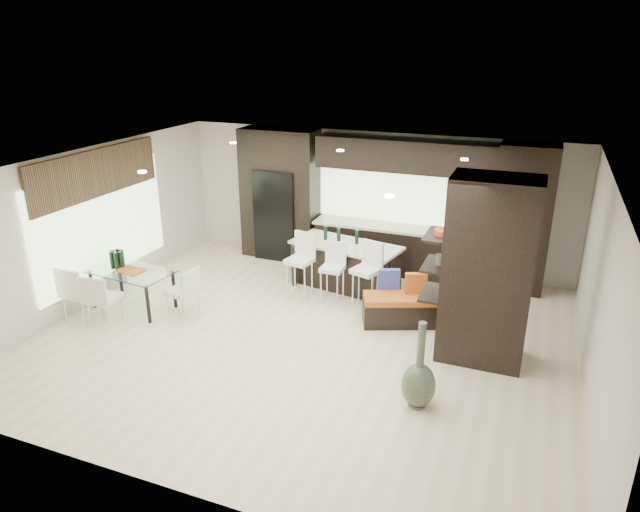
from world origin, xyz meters
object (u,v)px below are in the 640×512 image
at_px(kitchen_island, 346,265).
at_px(stool_right, 366,282).
at_px(chair_far, 81,296).
at_px(chair_near, 104,302).
at_px(chair_end, 183,295).
at_px(bench, 403,310).
at_px(floor_vase, 420,365).
at_px(stool_left, 300,272).
at_px(stool_mid, 332,279).
at_px(dining_table, 133,289).

relative_size(kitchen_island, stool_right, 2.12).
relative_size(stool_right, chair_far, 1.03).
relative_size(chair_near, chair_far, 0.92).
bearing_deg(chair_far, chair_end, 27.64).
bearing_deg(bench, floor_vase, -93.37).
height_order(stool_left, floor_vase, floor_vase).
bearing_deg(chair_far, bench, 21.58).
bearing_deg(bench, chair_end, 175.82).
height_order(stool_mid, chair_near, stool_mid).
xyz_separation_m(bench, chair_end, (-3.47, -1.12, 0.16)).
xyz_separation_m(chair_near, chair_end, (1.01, 0.71, -0.01)).
bearing_deg(chair_end, stool_right, -55.54).
distance_m(stool_right, floor_vase, 2.89).
relative_size(stool_right, bench, 0.73).
height_order(dining_table, chair_near, chair_near).
xyz_separation_m(dining_table, chair_end, (1.01, 0.00, 0.07)).
bearing_deg(stool_left, kitchen_island, 60.62).
height_order(stool_left, bench, stool_left).
bearing_deg(stool_left, chair_far, -132.89).
height_order(chair_near, chair_end, chair_near).
relative_size(kitchen_island, chair_near, 2.39).
distance_m(kitchen_island, stool_mid, 0.72).
distance_m(stool_mid, floor_vase, 3.26).
bearing_deg(bench, kitchen_island, 119.36).
xyz_separation_m(kitchen_island, chair_end, (-2.10, -2.21, -0.01)).
height_order(kitchen_island, stool_right, stool_right).
xyz_separation_m(kitchen_island, chair_near, (-3.12, -2.92, 0.00)).
height_order(floor_vase, dining_table, floor_vase).
distance_m(stool_right, dining_table, 4.01).
relative_size(stool_mid, dining_table, 0.61).
distance_m(bench, chair_near, 4.85).
bearing_deg(stool_mid, dining_table, -154.97).
xyz_separation_m(stool_left, chair_end, (-1.49, -1.47, -0.07)).
bearing_deg(floor_vase, stool_left, 137.48).
relative_size(bench, chair_near, 1.55).
distance_m(stool_left, chair_near, 3.32).
xyz_separation_m(kitchen_island, stool_left, (-0.62, -0.74, 0.06)).
bearing_deg(chair_end, dining_table, 96.03).
bearing_deg(stool_right, dining_table, -140.44).
bearing_deg(kitchen_island, chair_end, -122.87).
bearing_deg(stool_right, floor_vase, -41.31).
distance_m(dining_table, chair_near, 0.71).
xyz_separation_m(stool_right, floor_vase, (1.47, -2.48, 0.12)).
xyz_separation_m(kitchen_island, floor_vase, (2.09, -3.22, 0.17)).
relative_size(stool_mid, chair_far, 0.94).
height_order(bench, chair_end, chair_end).
bearing_deg(dining_table, stool_mid, 31.39).
bearing_deg(kitchen_island, bench, -28.01).
xyz_separation_m(stool_left, floor_vase, (2.70, -2.48, 0.12)).
bearing_deg(chair_far, dining_table, 59.67).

